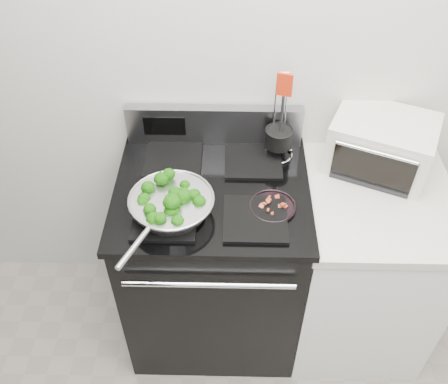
{
  "coord_description": "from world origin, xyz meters",
  "views": [
    {
      "loc": [
        -0.22,
        -0.04,
        2.33
      ],
      "look_at": [
        -0.25,
        1.36,
        0.98
      ],
      "focal_mm": 40.0,
      "sensor_mm": 36.0,
      "label": 1
    }
  ],
  "objects_px": {
    "utensil_holder": "(278,142)",
    "gas_range": "(214,259)",
    "skillet": "(171,204)",
    "bacon_plate": "(273,205)",
    "toaster_oven": "(381,144)"
  },
  "relations": [
    {
      "from": "skillet",
      "to": "utensil_holder",
      "type": "distance_m",
      "value": 0.55
    },
    {
      "from": "gas_range",
      "to": "bacon_plate",
      "type": "xyz_separation_m",
      "value": [
        0.24,
        -0.11,
        0.48
      ]
    },
    {
      "from": "utensil_holder",
      "to": "toaster_oven",
      "type": "height_order",
      "value": "utensil_holder"
    },
    {
      "from": "gas_range",
      "to": "utensil_holder",
      "type": "relative_size",
      "value": 2.75
    },
    {
      "from": "bacon_plate",
      "to": "toaster_oven",
      "type": "height_order",
      "value": "toaster_oven"
    },
    {
      "from": "skillet",
      "to": "toaster_oven",
      "type": "bearing_deg",
      "value": 45.91
    },
    {
      "from": "bacon_plate",
      "to": "toaster_oven",
      "type": "xyz_separation_m",
      "value": [
        0.46,
        0.29,
        0.07
      ]
    },
    {
      "from": "bacon_plate",
      "to": "utensil_holder",
      "type": "xyz_separation_m",
      "value": [
        0.04,
        0.32,
        0.05
      ]
    },
    {
      "from": "utensil_holder",
      "to": "gas_range",
      "type": "bearing_deg",
      "value": -126.86
    },
    {
      "from": "utensil_holder",
      "to": "skillet",
      "type": "bearing_deg",
      "value": -123.97
    },
    {
      "from": "skillet",
      "to": "bacon_plate",
      "type": "distance_m",
      "value": 0.39
    },
    {
      "from": "gas_range",
      "to": "toaster_oven",
      "type": "height_order",
      "value": "toaster_oven"
    },
    {
      "from": "utensil_holder",
      "to": "toaster_oven",
      "type": "xyz_separation_m",
      "value": [
        0.43,
        -0.02,
        0.01
      ]
    },
    {
      "from": "gas_range",
      "to": "bacon_plate",
      "type": "bearing_deg",
      "value": -24.01
    },
    {
      "from": "bacon_plate",
      "to": "toaster_oven",
      "type": "distance_m",
      "value": 0.55
    }
  ]
}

